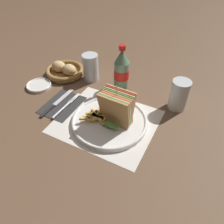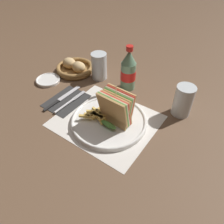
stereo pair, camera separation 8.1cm
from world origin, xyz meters
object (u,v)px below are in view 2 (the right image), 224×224
object	(u,v)px
glass_near	(183,102)
side_saucer	(48,80)
plate_main	(109,121)
fork	(67,103)
knife	(62,98)
bread_basket	(75,68)
coke_bottle_near	(128,71)
glass_far	(99,68)
club_sandwich	(115,108)

from	to	relation	value
glass_near	side_saucer	size ratio (longest dim) A/B	1.11
plate_main	glass_near	size ratio (longest dim) A/B	2.28
fork	knife	size ratio (longest dim) A/B	0.86
bread_basket	fork	bearing A→B (deg)	-54.60
coke_bottle_near	fork	bearing A→B (deg)	-118.75
glass_far	side_saucer	size ratio (longest dim) A/B	1.11
glass_far	coke_bottle_near	bearing A→B (deg)	2.99
glass_far	knife	bearing A→B (deg)	-97.29
glass_near	knife	bearing A→B (deg)	-154.99
plate_main	coke_bottle_near	xyz separation A→B (m)	(-0.06, 0.23, 0.08)
glass_near	glass_far	bearing A→B (deg)	177.51
plate_main	fork	size ratio (longest dim) A/B	1.63
glass_near	glass_far	world-z (taller)	same
plate_main	side_saucer	distance (m)	0.40
coke_bottle_near	bread_basket	xyz separation A→B (m)	(-0.29, -0.03, -0.07)
plate_main	club_sandwich	bearing A→B (deg)	26.60
club_sandwich	coke_bottle_near	world-z (taller)	coke_bottle_near
club_sandwich	plate_main	bearing A→B (deg)	-153.40
glass_far	glass_near	bearing A→B (deg)	-2.49
coke_bottle_near	glass_far	world-z (taller)	coke_bottle_near
knife	bread_basket	bearing A→B (deg)	119.27
club_sandwich	glass_far	xyz separation A→B (m)	(-0.24, 0.22, -0.02)
club_sandwich	side_saucer	xyz separation A→B (m)	(-0.42, 0.05, -0.07)
club_sandwich	glass_far	size ratio (longest dim) A/B	1.26
club_sandwich	fork	xyz separation A→B (m)	(-0.22, -0.02, -0.07)
bread_basket	side_saucer	world-z (taller)	bread_basket
plate_main	coke_bottle_near	world-z (taller)	coke_bottle_near
side_saucer	bread_basket	bearing A→B (deg)	71.76
glass_near	coke_bottle_near	bearing A→B (deg)	174.31
club_sandwich	glass_far	world-z (taller)	club_sandwich
plate_main	glass_far	size ratio (longest dim) A/B	2.28
bread_basket	side_saucer	bearing A→B (deg)	-108.24
knife	glass_near	distance (m)	0.50
fork	glass_near	bearing A→B (deg)	30.51
glass_near	glass_far	distance (m)	0.42
club_sandwich	bread_basket	world-z (taller)	club_sandwich
plate_main	glass_far	xyz separation A→B (m)	(-0.22, 0.23, 0.04)
fork	side_saucer	distance (m)	0.21
club_sandwich	bread_basket	xyz separation A→B (m)	(-0.37, 0.19, -0.05)
bread_basket	club_sandwich	bearing A→B (deg)	-26.96
side_saucer	coke_bottle_near	bearing A→B (deg)	27.51
coke_bottle_near	bread_basket	bearing A→B (deg)	-173.12
club_sandwich	fork	world-z (taller)	club_sandwich
club_sandwich	glass_near	world-z (taller)	club_sandwich
club_sandwich	bread_basket	bearing A→B (deg)	153.04
bread_basket	glass_near	bearing A→B (deg)	0.89
fork	side_saucer	world-z (taller)	same
plate_main	glass_far	distance (m)	0.32
plate_main	bread_basket	bearing A→B (deg)	150.57
coke_bottle_near	glass_far	xyz separation A→B (m)	(-0.15, -0.01, -0.03)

